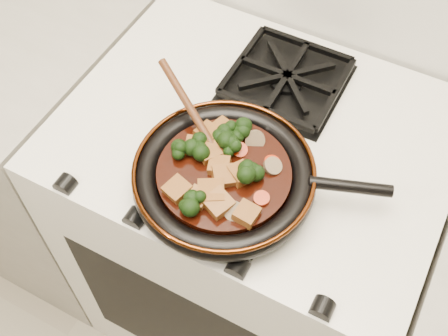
% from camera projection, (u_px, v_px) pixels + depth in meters
% --- Properties ---
extents(stove, '(0.76, 0.60, 0.90)m').
position_uv_depth(stove, '(249.00, 238.00, 1.46)').
color(stove, silver).
rests_on(stove, ground).
extents(burner_grate_front, '(0.23, 0.23, 0.03)m').
position_uv_depth(burner_grate_front, '(223.00, 179.00, 1.01)').
color(burner_grate_front, black).
rests_on(burner_grate_front, stove).
extents(burner_grate_back, '(0.23, 0.23, 0.03)m').
position_uv_depth(burner_grate_back, '(287.00, 79.00, 1.15)').
color(burner_grate_back, black).
rests_on(burner_grate_back, stove).
extents(skillet, '(0.44, 0.32, 0.05)m').
position_uv_depth(skillet, '(225.00, 177.00, 0.98)').
color(skillet, black).
rests_on(skillet, burner_grate_front).
extents(braising_sauce, '(0.23, 0.23, 0.02)m').
position_uv_depth(braising_sauce, '(224.00, 175.00, 0.98)').
color(braising_sauce, black).
rests_on(braising_sauce, skillet).
extents(tofu_cube_0, '(0.06, 0.06, 0.03)m').
position_uv_depth(tofu_cube_0, '(218.00, 204.00, 0.92)').
color(tofu_cube_0, brown).
rests_on(tofu_cube_0, braising_sauce).
extents(tofu_cube_1, '(0.05, 0.05, 0.03)m').
position_uv_depth(tofu_cube_1, '(240.00, 174.00, 0.95)').
color(tofu_cube_1, brown).
rests_on(tofu_cube_1, braising_sauce).
extents(tofu_cube_2, '(0.06, 0.06, 0.03)m').
position_uv_depth(tofu_cube_2, '(211.00, 193.00, 0.93)').
color(tofu_cube_2, brown).
rests_on(tofu_cube_2, braising_sauce).
extents(tofu_cube_3, '(0.06, 0.05, 0.03)m').
position_uv_depth(tofu_cube_3, '(224.00, 177.00, 0.95)').
color(tofu_cube_3, brown).
rests_on(tofu_cube_3, braising_sauce).
extents(tofu_cube_4, '(0.03, 0.04, 0.02)m').
position_uv_depth(tofu_cube_4, '(198.00, 198.00, 0.93)').
color(tofu_cube_4, brown).
rests_on(tofu_cube_4, braising_sauce).
extents(tofu_cube_5, '(0.05, 0.05, 0.02)m').
position_uv_depth(tofu_cube_5, '(209.00, 153.00, 0.98)').
color(tofu_cube_5, brown).
rests_on(tofu_cube_5, braising_sauce).
extents(tofu_cube_6, '(0.05, 0.05, 0.03)m').
position_uv_depth(tofu_cube_6, '(178.00, 190.00, 0.94)').
color(tofu_cube_6, brown).
rests_on(tofu_cube_6, braising_sauce).
extents(tofu_cube_7, '(0.05, 0.05, 0.02)m').
position_uv_depth(tofu_cube_7, '(219.00, 166.00, 0.97)').
color(tofu_cube_7, brown).
rests_on(tofu_cube_7, braising_sauce).
extents(tofu_cube_8, '(0.04, 0.05, 0.03)m').
position_uv_depth(tofu_cube_8, '(208.00, 134.00, 1.00)').
color(tofu_cube_8, brown).
rests_on(tofu_cube_8, braising_sauce).
extents(tofu_cube_9, '(0.05, 0.04, 0.02)m').
position_uv_depth(tofu_cube_9, '(223.00, 128.00, 1.01)').
color(tofu_cube_9, brown).
rests_on(tofu_cube_9, braising_sauce).
extents(tofu_cube_10, '(0.04, 0.04, 0.02)m').
position_uv_depth(tofu_cube_10, '(246.00, 214.00, 0.91)').
color(tofu_cube_10, brown).
rests_on(tofu_cube_10, braising_sauce).
extents(tofu_cube_11, '(0.05, 0.05, 0.03)m').
position_uv_depth(tofu_cube_11, '(196.00, 147.00, 0.99)').
color(tofu_cube_11, brown).
rests_on(tofu_cube_11, braising_sauce).
extents(broccoli_floret_0, '(0.07, 0.06, 0.06)m').
position_uv_depth(broccoli_floret_0, '(226.00, 140.00, 1.00)').
color(broccoli_floret_0, black).
rests_on(broccoli_floret_0, braising_sauce).
extents(broccoli_floret_1, '(0.09, 0.08, 0.07)m').
position_uv_depth(broccoli_floret_1, '(199.00, 148.00, 0.98)').
color(broccoli_floret_1, black).
rests_on(broccoli_floret_1, braising_sauce).
extents(broccoli_floret_2, '(0.09, 0.08, 0.06)m').
position_uv_depth(broccoli_floret_2, '(231.00, 148.00, 0.98)').
color(broccoli_floret_2, black).
rests_on(broccoli_floret_2, braising_sauce).
extents(broccoli_floret_3, '(0.08, 0.09, 0.07)m').
position_uv_depth(broccoli_floret_3, '(237.00, 132.00, 1.00)').
color(broccoli_floret_3, black).
rests_on(broccoli_floret_3, braising_sauce).
extents(broccoli_floret_4, '(0.09, 0.09, 0.07)m').
position_uv_depth(broccoli_floret_4, '(249.00, 174.00, 0.95)').
color(broccoli_floret_4, black).
rests_on(broccoli_floret_4, braising_sauce).
extents(broccoli_floret_5, '(0.07, 0.07, 0.06)m').
position_uv_depth(broccoli_floret_5, '(182.00, 149.00, 0.98)').
color(broccoli_floret_5, black).
rests_on(broccoli_floret_5, braising_sauce).
extents(broccoli_floret_6, '(0.07, 0.07, 0.06)m').
position_uv_depth(broccoli_floret_6, '(196.00, 205.00, 0.92)').
color(broccoli_floret_6, black).
rests_on(broccoli_floret_6, braising_sauce).
extents(carrot_coin_0, '(0.03, 0.03, 0.01)m').
position_uv_depth(carrot_coin_0, '(262.00, 198.00, 0.93)').
color(carrot_coin_0, '#A92104').
rests_on(carrot_coin_0, braising_sauce).
extents(carrot_coin_1, '(0.03, 0.03, 0.01)m').
position_uv_depth(carrot_coin_1, '(231.00, 133.00, 1.01)').
color(carrot_coin_1, '#A92104').
rests_on(carrot_coin_1, braising_sauce).
extents(carrot_coin_2, '(0.03, 0.03, 0.02)m').
position_uv_depth(carrot_coin_2, '(240.00, 150.00, 0.99)').
color(carrot_coin_2, '#A92104').
rests_on(carrot_coin_2, braising_sauce).
extents(carrot_coin_3, '(0.03, 0.03, 0.01)m').
position_uv_depth(carrot_coin_3, '(272.00, 162.00, 0.97)').
color(carrot_coin_3, '#A92104').
rests_on(carrot_coin_3, braising_sauce).
extents(mushroom_slice_0, '(0.04, 0.04, 0.03)m').
position_uv_depth(mushroom_slice_0, '(255.00, 140.00, 1.00)').
color(mushroom_slice_0, brown).
rests_on(mushroom_slice_0, braising_sauce).
extents(mushroom_slice_1, '(0.04, 0.04, 0.02)m').
position_uv_depth(mushroom_slice_1, '(230.00, 131.00, 1.01)').
color(mushroom_slice_1, brown).
rests_on(mushroom_slice_1, braising_sauce).
extents(mushroom_slice_2, '(0.04, 0.04, 0.02)m').
position_uv_depth(mushroom_slice_2, '(234.00, 211.00, 0.91)').
color(mushroom_slice_2, brown).
rests_on(mushroom_slice_2, braising_sauce).
extents(mushroom_slice_3, '(0.04, 0.04, 0.02)m').
position_uv_depth(mushroom_slice_3, '(273.00, 166.00, 0.97)').
color(mushroom_slice_3, brown).
rests_on(mushroom_slice_3, braising_sauce).
extents(wooden_spoon, '(0.13, 0.09, 0.20)m').
position_uv_depth(wooden_spoon, '(202.00, 128.00, 0.99)').
color(wooden_spoon, '#46220F').
rests_on(wooden_spoon, braising_sauce).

